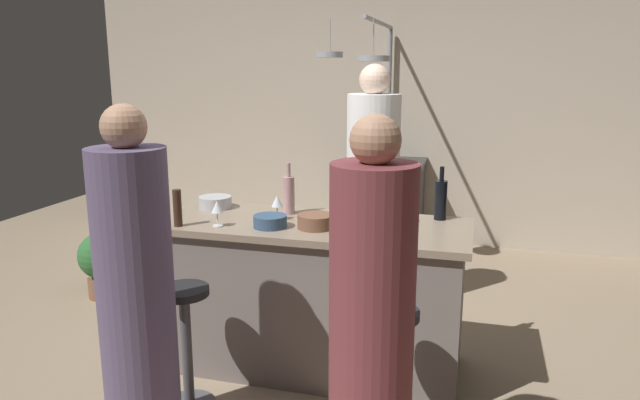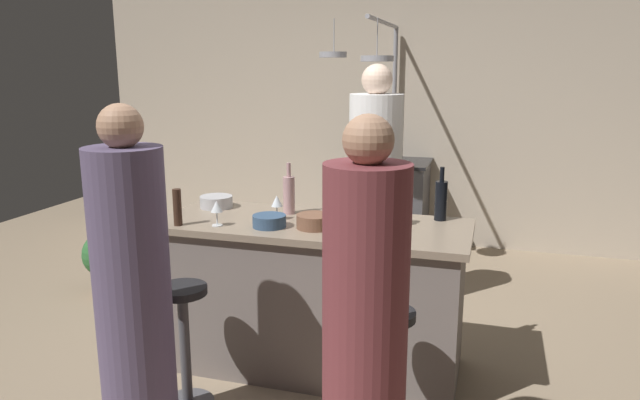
{
  "view_description": "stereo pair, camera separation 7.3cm",
  "coord_description": "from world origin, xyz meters",
  "px_view_note": "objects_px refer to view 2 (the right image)",
  "views": [
    {
      "loc": [
        0.91,
        -3.14,
        1.78
      ],
      "look_at": [
        0.0,
        0.15,
        1.0
      ],
      "focal_mm": 32.88,
      "sensor_mm": 36.0,
      "label": 1
    },
    {
      "loc": [
        0.98,
        -3.12,
        1.78
      ],
      "look_at": [
        0.0,
        0.15,
        1.0
      ],
      "focal_mm": 32.88,
      "sensor_mm": 36.0,
      "label": 2
    }
  ],
  "objects_px": {
    "mixing_bowl_blue": "(269,221)",
    "stove_range": "(387,205)",
    "potted_plant": "(106,259)",
    "cutting_board": "(353,220)",
    "chef": "(375,200)",
    "wine_glass_by_chef": "(277,202)",
    "guest_right": "(365,332)",
    "guest_left": "(133,297)",
    "bar_stool_left": "(185,341)",
    "wine_bottle_white": "(383,210)",
    "wine_bottle_rose": "(289,194)",
    "mixing_bowl_steel": "(216,202)",
    "wine_bottle_amber": "(349,211)",
    "wine_glass_near_right_guest": "(406,206)",
    "mixing_bowl_wooden": "(315,221)",
    "pepper_mill": "(177,207)",
    "wine_bottle_dark": "(441,200)",
    "bar_stool_right": "(386,371)",
    "wine_glass_near_left_guest": "(217,208)"
  },
  "relations": [
    {
      "from": "bar_stool_left",
      "to": "wine_bottle_white",
      "type": "distance_m",
      "value": 1.26
    },
    {
      "from": "stove_range",
      "to": "mixing_bowl_blue",
      "type": "relative_size",
      "value": 4.73
    },
    {
      "from": "stove_range",
      "to": "guest_right",
      "type": "xyz_separation_m",
      "value": [
        0.53,
        -3.46,
        0.3
      ]
    },
    {
      "from": "chef",
      "to": "wine_glass_near_left_guest",
      "type": "xyz_separation_m",
      "value": [
        -0.66,
        -1.18,
        0.17
      ]
    },
    {
      "from": "wine_bottle_dark",
      "to": "chef",
      "type": "bearing_deg",
      "value": 127.46
    },
    {
      "from": "wine_glass_near_right_guest",
      "to": "mixing_bowl_blue",
      "type": "bearing_deg",
      "value": -157.72
    },
    {
      "from": "guest_left",
      "to": "mixing_bowl_steel",
      "type": "relative_size",
      "value": 7.88
    },
    {
      "from": "chef",
      "to": "potted_plant",
      "type": "distance_m",
      "value": 2.17
    },
    {
      "from": "bar_stool_left",
      "to": "wine_bottle_amber",
      "type": "relative_size",
      "value": 2.07
    },
    {
      "from": "chef",
      "to": "potted_plant",
      "type": "bearing_deg",
      "value": -170.35
    },
    {
      "from": "bar_stool_right",
      "to": "guest_left",
      "type": "relative_size",
      "value": 0.42
    },
    {
      "from": "guest_right",
      "to": "guest_left",
      "type": "relative_size",
      "value": 0.99
    },
    {
      "from": "potted_plant",
      "to": "cutting_board",
      "type": "height_order",
      "value": "cutting_board"
    },
    {
      "from": "bar_stool_left",
      "to": "pepper_mill",
      "type": "xyz_separation_m",
      "value": [
        -0.2,
        0.34,
        0.63
      ]
    },
    {
      "from": "chef",
      "to": "wine_glass_by_chef",
      "type": "bearing_deg",
      "value": -112.04
    },
    {
      "from": "chef",
      "to": "wine_bottle_white",
      "type": "height_order",
      "value": "chef"
    },
    {
      "from": "potted_plant",
      "to": "wine_glass_by_chef",
      "type": "bearing_deg",
      "value": -19.92
    },
    {
      "from": "bar_stool_right",
      "to": "wine_bottle_rose",
      "type": "distance_m",
      "value": 1.26
    },
    {
      "from": "wine_bottle_amber",
      "to": "wine_bottle_white",
      "type": "bearing_deg",
      "value": 45.48
    },
    {
      "from": "bar_stool_right",
      "to": "wine_glass_by_chef",
      "type": "relative_size",
      "value": 4.66
    },
    {
      "from": "cutting_board",
      "to": "wine_glass_by_chef",
      "type": "distance_m",
      "value": 0.45
    },
    {
      "from": "bar_stool_left",
      "to": "potted_plant",
      "type": "xyz_separation_m",
      "value": [
        -1.39,
        1.23,
        -0.08
      ]
    },
    {
      "from": "chef",
      "to": "cutting_board",
      "type": "xyz_separation_m",
      "value": [
        0.05,
        -0.88,
        0.07
      ]
    },
    {
      "from": "wine_bottle_rose",
      "to": "wine_bottle_amber",
      "type": "bearing_deg",
      "value": -37.01
    },
    {
      "from": "cutting_board",
      "to": "wine_glass_near_left_guest",
      "type": "height_order",
      "value": "wine_glass_near_left_guest"
    },
    {
      "from": "pepper_mill",
      "to": "bar_stool_right",
      "type": "bearing_deg",
      "value": -15.02
    },
    {
      "from": "bar_stool_right",
      "to": "cutting_board",
      "type": "bearing_deg",
      "value": 115.76
    },
    {
      "from": "cutting_board",
      "to": "wine_bottle_dark",
      "type": "bearing_deg",
      "value": 21.01
    },
    {
      "from": "wine_bottle_rose",
      "to": "mixing_bowl_wooden",
      "type": "height_order",
      "value": "wine_bottle_rose"
    },
    {
      "from": "bar_stool_left",
      "to": "mixing_bowl_steel",
      "type": "bearing_deg",
      "value": 103.49
    },
    {
      "from": "bar_stool_right",
      "to": "guest_left",
      "type": "distance_m",
      "value": 1.22
    },
    {
      "from": "pepper_mill",
      "to": "wine_bottle_dark",
      "type": "height_order",
      "value": "wine_bottle_dark"
    },
    {
      "from": "wine_bottle_dark",
      "to": "mixing_bowl_steel",
      "type": "bearing_deg",
      "value": -176.27
    },
    {
      "from": "wine_glass_near_left_guest",
      "to": "mixing_bowl_steel",
      "type": "distance_m",
      "value": 0.46
    },
    {
      "from": "potted_plant",
      "to": "mixing_bowl_steel",
      "type": "relative_size",
      "value": 2.52
    },
    {
      "from": "potted_plant",
      "to": "pepper_mill",
      "type": "xyz_separation_m",
      "value": [
        1.19,
        -0.89,
        0.71
      ]
    },
    {
      "from": "pepper_mill",
      "to": "mixing_bowl_steel",
      "type": "height_order",
      "value": "pepper_mill"
    },
    {
      "from": "pepper_mill",
      "to": "guest_right",
      "type": "bearing_deg",
      "value": -30.35
    },
    {
      "from": "wine_glass_near_left_guest",
      "to": "wine_glass_near_right_guest",
      "type": "bearing_deg",
      "value": 19.49
    },
    {
      "from": "stove_range",
      "to": "wine_bottle_amber",
      "type": "distance_m",
      "value": 2.72
    },
    {
      "from": "chef",
      "to": "wine_bottle_amber",
      "type": "bearing_deg",
      "value": -85.38
    },
    {
      "from": "wine_bottle_rose",
      "to": "mixing_bowl_steel",
      "type": "relative_size",
      "value": 1.52
    },
    {
      "from": "chef",
      "to": "potted_plant",
      "type": "height_order",
      "value": "chef"
    },
    {
      "from": "wine_bottle_white",
      "to": "cutting_board",
      "type": "bearing_deg",
      "value": 149.2
    },
    {
      "from": "wine_glass_near_right_guest",
      "to": "wine_glass_by_chef",
      "type": "bearing_deg",
      "value": -169.66
    },
    {
      "from": "cutting_board",
      "to": "pepper_mill",
      "type": "xyz_separation_m",
      "value": [
        -0.93,
        -0.36,
        0.1
      ]
    },
    {
      "from": "wine_bottle_white",
      "to": "wine_bottle_amber",
      "type": "xyz_separation_m",
      "value": [
        -0.15,
        -0.16,
        0.02
      ]
    },
    {
      "from": "mixing_bowl_blue",
      "to": "stove_range",
      "type": "bearing_deg",
      "value": 85.56
    },
    {
      "from": "wine_bottle_rose",
      "to": "wine_bottle_dark",
      "type": "bearing_deg",
      "value": 6.95
    },
    {
      "from": "pepper_mill",
      "to": "wine_glass_by_chef",
      "type": "relative_size",
      "value": 1.44
    }
  ]
}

